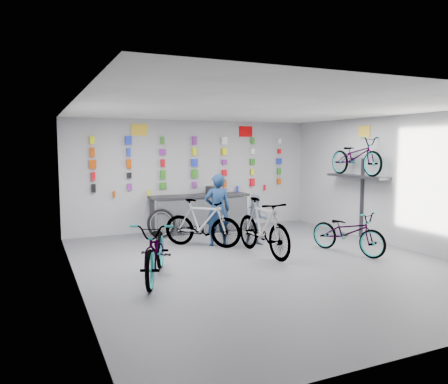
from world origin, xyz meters
name	(u,v)px	position (x,y,z in m)	size (l,w,h in m)	color
floor	(265,263)	(0.00, 0.00, 0.00)	(8.00, 8.00, 0.00)	#4F4F54
ceiling	(266,109)	(0.00, 0.00, 3.00)	(8.00, 8.00, 0.00)	white
wall_back	(194,175)	(0.00, 4.00, 1.50)	(7.00, 7.00, 0.00)	#B3B3B6
wall_front	(445,219)	(0.00, -4.00, 1.50)	(7.00, 7.00, 0.00)	#B3B3B6
wall_left	(75,196)	(-3.50, 0.00, 1.50)	(8.00, 8.00, 0.00)	#B3B3B6
wall_right	(400,182)	(3.50, 0.00, 1.50)	(8.00, 8.00, 0.00)	#B3B3B6
counter	(200,214)	(0.00, 3.54, 0.49)	(2.70, 0.66, 1.00)	black
merch_wall	(191,165)	(-0.10, 3.93, 1.80)	(5.56, 0.08, 1.57)	black
wall_bracket	(358,180)	(3.33, 1.20, 1.46)	(0.39, 1.90, 2.00)	#333338
sign_left	(139,130)	(-1.50, 3.98, 2.72)	(0.42, 0.02, 0.30)	yellow
sign_right	(246,132)	(1.60, 3.98, 2.72)	(0.42, 0.02, 0.30)	red
sign_side	(364,132)	(3.48, 1.20, 2.65)	(0.02, 0.40, 0.30)	yellow
bike_left	(156,249)	(-2.21, -0.11, 0.53)	(0.70, 2.01, 1.05)	gray
bike_center	(263,227)	(0.30, 0.61, 0.60)	(0.56, 2.00, 1.20)	gray
bike_right	(348,232)	(2.05, 0.00, 0.47)	(0.62, 1.78, 0.94)	gray
bike_service	(202,223)	(-0.59, 1.85, 0.55)	(0.52, 1.83, 1.10)	gray
bike_wall	(356,156)	(3.25, 1.20, 2.05)	(0.63, 1.80, 0.95)	gray
clerk	(217,210)	(-0.23, 1.80, 0.84)	(0.61, 0.40, 1.67)	#12284C
customer	(256,220)	(0.61, 1.49, 0.60)	(0.58, 0.45, 1.19)	slate
spare_wheel	(161,223)	(-1.18, 3.17, 0.37)	(0.75, 0.21, 0.74)	black
register	(213,190)	(0.39, 3.55, 1.11)	(0.28, 0.30, 0.22)	black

